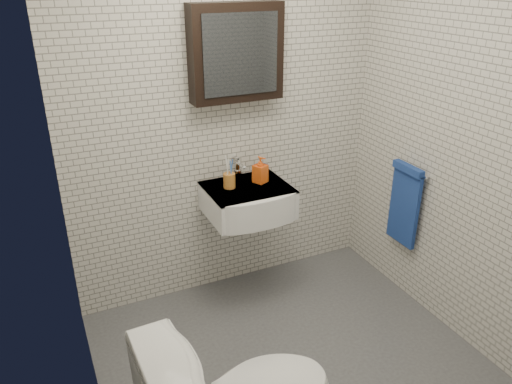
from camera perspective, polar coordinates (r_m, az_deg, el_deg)
ground at (r=3.20m, az=4.24°, el=-18.82°), size 2.20×2.00×0.01m
room_shell at (r=2.45m, az=5.30°, el=7.01°), size 2.22×2.02×2.51m
washbasin at (r=3.34m, az=-0.71°, el=-1.11°), size 0.55×0.50×0.20m
faucet at (r=3.44m, az=-2.08°, el=2.60°), size 0.06×0.20×0.15m
mirror_cabinet at (r=3.22m, az=-2.27°, el=15.59°), size 0.60×0.15×0.60m
towel_rail at (r=3.56m, az=16.66°, el=-1.01°), size 0.09×0.30×0.58m
toothbrush_cup at (r=3.30m, az=-3.07°, el=1.40°), size 0.10×0.10×0.22m
soap_bottle at (r=3.37m, az=0.49°, el=2.58°), size 0.11×0.11×0.18m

